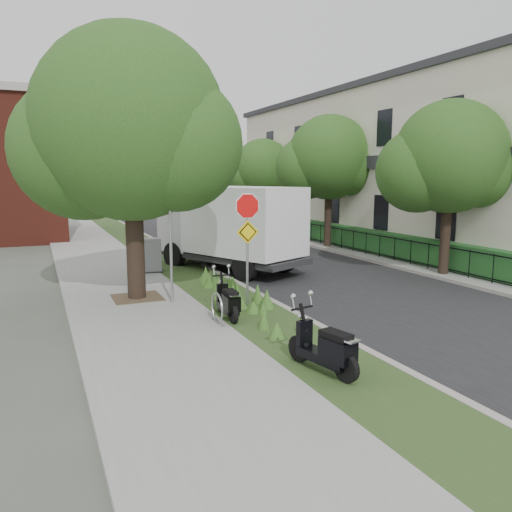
{
  "coord_description": "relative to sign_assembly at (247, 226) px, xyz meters",
  "views": [
    {
      "loc": [
        -6.56,
        -11.7,
        3.65
      ],
      "look_at": [
        -0.64,
        1.73,
        1.3
      ],
      "focal_mm": 35.0,
      "sensor_mm": 36.0,
      "label": 1
    }
  ],
  "objects": [
    {
      "name": "bike_hoop",
      "position": [
        -1.3,
        -1.18,
        -1.83
      ],
      "size": [
        0.06,
        0.78,
        0.77
      ],
      "color": "#A5A8AD",
      "rests_on": "ground"
    },
    {
      "name": "ground",
      "position": [
        1.4,
        -0.58,
        -2.33
      ],
      "size": [
        120.0,
        120.0,
        0.0
      ],
      "primitive_type": "plane",
      "color": "#4C5147",
      "rests_on": "ground"
    },
    {
      "name": "road",
      "position": [
        4.4,
        9.42,
        -2.32
      ],
      "size": [
        7.0,
        60.0,
        0.01
      ],
      "primitive_type": "cube",
      "color": "black",
      "rests_on": "ground"
    },
    {
      "name": "kerb_near",
      "position": [
        0.9,
        9.42,
        -2.26
      ],
      "size": [
        0.2,
        60.0,
        0.13
      ],
      "primitive_type": "cube",
      "color": "#9E9991",
      "rests_on": "ground"
    },
    {
      "name": "street_tree_main",
      "position": [
        -2.68,
        2.28,
        2.48
      ],
      "size": [
        6.21,
        5.54,
        7.66
      ],
      "color": "black",
      "rests_on": "ground"
    },
    {
      "name": "footpath_far",
      "position": [
        9.6,
        9.42,
        -2.27
      ],
      "size": [
        3.2,
        60.0,
        0.12
      ],
      "primitive_type": "cube",
      "color": "gray",
      "rests_on": "ground"
    },
    {
      "name": "hedge_far",
      "position": [
        9.3,
        9.42,
        -1.66
      ],
      "size": [
        1.0,
        24.0,
        1.1
      ],
      "primitive_type": "cube",
      "color": "#1C4F24",
      "rests_on": "footpath_far"
    },
    {
      "name": "box_truck",
      "position": [
        1.71,
        5.58,
        -0.51
      ],
      "size": [
        4.67,
        6.56,
        2.78
      ],
      "color": "#262628",
      "rests_on": "ground"
    },
    {
      "name": "bare_post",
      "position": [
        -1.8,
        1.22,
        -0.21
      ],
      "size": [
        0.08,
        0.08,
        4.0
      ],
      "color": "#A5A8AD",
      "rests_on": "ground"
    },
    {
      "name": "sidewalk_near",
      "position": [
        -2.85,
        9.42,
        -2.27
      ],
      "size": [
        3.5,
        60.0,
        0.12
      ],
      "primitive_type": "cube",
      "color": "gray",
      "rests_on": "ground"
    },
    {
      "name": "far_tree_c",
      "position": [
        8.34,
        17.46,
        1.63
      ],
      "size": [
        4.37,
        3.89,
        5.93
      ],
      "color": "black",
      "rests_on": "ground"
    },
    {
      "name": "sign_assembly",
      "position": [
        0.0,
        0.0,
        0.0
      ],
      "size": [
        0.94,
        0.08,
        3.22
      ],
      "color": "#A5A8AD",
      "rests_on": "ground"
    },
    {
      "name": "far_tree_b",
      "position": [
        8.34,
        9.46,
        2.04
      ],
      "size": [
        4.83,
        4.31,
        6.56
      ],
      "color": "black",
      "rests_on": "ground"
    },
    {
      "name": "verge",
      "position": [
        -0.1,
        9.42,
        -2.27
      ],
      "size": [
        2.0,
        60.0,
        0.12
      ],
      "primitive_type": "cube",
      "color": "#2A451D",
      "rests_on": "ground"
    },
    {
      "name": "scooter_near",
      "position": [
        -0.91,
        -0.97,
        -1.84
      ],
      "size": [
        0.4,
        1.61,
        0.76
      ],
      "color": "black",
      "rests_on": "ground"
    },
    {
      "name": "kerb_far",
      "position": [
        7.9,
        9.42,
        -2.26
      ],
      "size": [
        0.2,
        60.0,
        0.13
      ],
      "primitive_type": "cube",
      "color": "#9E9991",
      "rests_on": "ground"
    },
    {
      "name": "fence_far",
      "position": [
        8.6,
        9.42,
        -1.66
      ],
      "size": [
        0.04,
        24.0,
        1.0
      ],
      "color": "black",
      "rests_on": "ground"
    },
    {
      "name": "scooter_far",
      "position": [
        -0.52,
        -5.01,
        -1.8
      ],
      "size": [
        0.61,
        1.73,
        0.83
      ],
      "color": "black",
      "rests_on": "ground"
    },
    {
      "name": "terrace_houses",
      "position": [
        12.89,
        9.42,
        1.83
      ],
      "size": [
        7.4,
        26.4,
        8.2
      ],
      "color": "beige",
      "rests_on": "ground"
    },
    {
      "name": "utility_cabinet",
      "position": [
        -1.4,
        6.09,
        -1.6
      ],
      "size": [
        1.03,
        0.76,
        1.26
      ],
      "color": "#262628",
      "rests_on": "ground"
    },
    {
      "name": "far_tree_a",
      "position": [
        8.34,
        1.46,
        1.8
      ],
      "size": [
        4.6,
        4.1,
        6.22
      ],
      "color": "black",
      "rests_on": "ground"
    }
  ]
}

